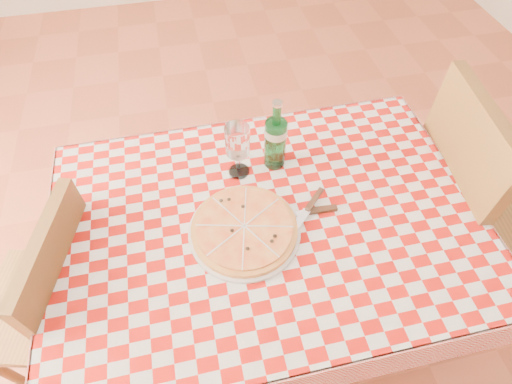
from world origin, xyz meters
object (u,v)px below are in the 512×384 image
Objects in this scene: water_bottle at (276,135)px; wine_glass at (238,151)px; dining_table at (266,236)px; pizza_plate at (244,228)px; chair_far at (58,297)px; chair_near at (466,197)px.

wine_glass is (-0.12, -0.01, -0.03)m from water_bottle.
water_bottle is at bearing 70.27° from dining_table.
wine_glass is (0.03, 0.24, 0.08)m from pizza_plate.
chair_far is 2.68× the size of pizza_plate.
chair_far is at bearing 176.19° from pizza_plate.
dining_table is 6.17× the size of wine_glass.
chair_far is 0.68m from pizza_plate.
water_bottle is at bearing -149.72° from chair_far.
chair_near is 5.22× the size of wine_glass.
chair_near is at bearing -13.59° from water_bottle.
chair_near is 0.78m from water_bottle.
wine_glass is at bearing -173.29° from water_bottle.
chair_near is 3.08× the size of pizza_plate.
chair_far is (-1.48, -0.04, -0.07)m from chair_near.
chair_far is at bearing 179.38° from dining_table.
chair_near is at bearing 5.48° from pizza_plate.
dining_table is 0.72m from chair_far.
dining_table is at bearing -169.17° from chair_near.
wine_glass is (-0.82, 0.15, 0.27)m from chair_near.
pizza_plate is at bearing -121.41° from water_bottle.
dining_table is 0.28m from wine_glass.
chair_near is 0.88m from wine_glass.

